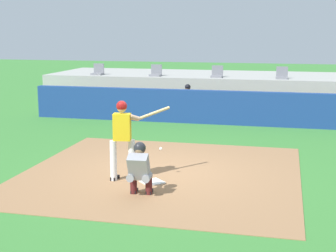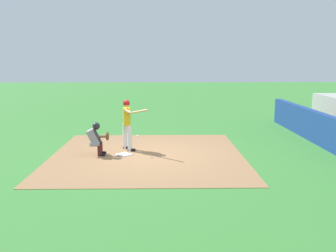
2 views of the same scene
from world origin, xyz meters
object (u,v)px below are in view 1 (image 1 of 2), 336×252
Objects in this scene: batter_at_plate at (123,135)px; stadium_seat_2 at (217,74)px; dugout_player_0 at (187,101)px; stadium_seat_1 at (156,73)px; stadium_seat_3 at (282,75)px; catcher_crouched at (140,167)px; stadium_seat_0 at (98,72)px; home_plate at (152,182)px.

stadium_seat_2 reaches higher than batter_at_plate.
batter_at_plate reaches higher than dugout_player_0.
dugout_player_0 is 2.82m from stadium_seat_1.
batter_at_plate is 3.76× the size of stadium_seat_3.
dugout_player_0 is at bearing 95.22° from catcher_crouched.
dugout_player_0 is 2.71× the size of stadium_seat_0.
stadium_seat_1 is 5.20m from stadium_seat_3.
stadium_seat_0 is 5.20m from stadium_seat_2.
stadium_seat_1 and stadium_seat_3 have the same top height.
catcher_crouched is 3.64× the size of stadium_seat_1.
stadium_seat_1 and stadium_seat_2 have the same top height.
dugout_player_0 is 2.71× the size of stadium_seat_3.
catcher_crouched is 3.64× the size of stadium_seat_2.
home_plate is at bearing -62.94° from stadium_seat_0.
catcher_crouched is 3.64× the size of stadium_seat_0.
stadium_seat_3 is (2.62, 11.06, 0.93)m from catcher_crouched.
stadium_seat_3 is (2.60, 10.18, 1.51)m from home_plate.
stadium_seat_1 is at bearing 130.78° from dugout_player_0.
home_plate is 0.25× the size of catcher_crouched.
stadium_seat_1 is at bearing 104.33° from home_plate.
catcher_crouched is at bearing -90.10° from stadium_seat_2.
stadium_seat_3 is at bearing 0.00° from stadium_seat_0.
dugout_player_0 is at bearing -149.43° from stadium_seat_3.
stadium_seat_3 is at bearing 75.67° from home_plate.
stadium_seat_2 and stadium_seat_3 have the same top height.
stadium_seat_2 is at bearing 0.00° from stadium_seat_0.
stadium_seat_3 is at bearing 30.57° from dugout_player_0.
batter_at_plate is at bearing -65.87° from stadium_seat_0.
batter_at_plate is 3.76× the size of stadium_seat_1.
catcher_crouched is at bearing -103.32° from stadium_seat_3.
dugout_player_0 is at bearing -112.55° from stadium_seat_2.
stadium_seat_1 is at bearing 100.79° from batter_at_plate.
dugout_player_0 is at bearing 91.20° from batter_at_plate.
stadium_seat_1 is 2.60m from stadium_seat_2.
stadium_seat_0 is 1.00× the size of stadium_seat_1.
stadium_seat_0 is 7.80m from stadium_seat_3.
catcher_crouched is at bearing -55.77° from batter_at_plate.
stadium_seat_2 is at bearing 0.00° from stadium_seat_1.
dugout_player_0 is 2.71× the size of stadium_seat_2.
stadium_seat_1 reaches higher than dugout_player_0.
stadium_seat_2 is (2.60, 0.00, 0.00)m from stadium_seat_1.
catcher_crouched is (-0.02, -0.88, 0.58)m from home_plate.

